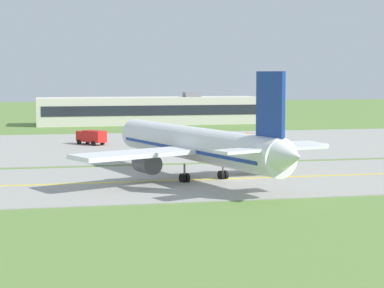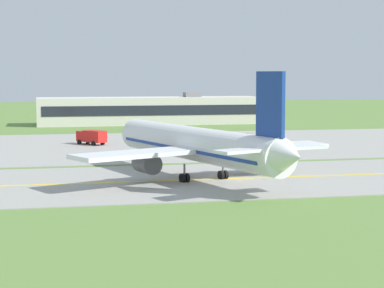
# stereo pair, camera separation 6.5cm
# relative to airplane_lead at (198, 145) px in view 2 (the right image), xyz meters

# --- Properties ---
(ground_plane) EXTENTS (500.00, 500.00, 0.00)m
(ground_plane) POSITION_rel_airplane_lead_xyz_m (4.26, -0.76, -4.13)
(ground_plane) COLOR olive
(taxiway_strip) EXTENTS (240.00, 28.00, 0.10)m
(taxiway_strip) POSITION_rel_airplane_lead_xyz_m (4.26, -0.76, -4.08)
(taxiway_strip) COLOR #9E9B93
(taxiway_strip) RESTS_ON ground
(apron_pad) EXTENTS (140.00, 52.00, 0.10)m
(apron_pad) POSITION_rel_airplane_lead_xyz_m (14.26, 41.24, -4.08)
(apron_pad) COLOR #9E9B93
(apron_pad) RESTS_ON ground
(taxiway_centreline) EXTENTS (220.00, 0.60, 0.01)m
(taxiway_centreline) POSITION_rel_airplane_lead_xyz_m (4.26, -0.76, -4.03)
(taxiway_centreline) COLOR yellow
(taxiway_centreline) RESTS_ON taxiway_strip
(airplane_lead) EXTENTS (31.84, 38.80, 12.70)m
(airplane_lead) POSITION_rel_airplane_lead_xyz_m (0.00, 0.00, 0.00)
(airplane_lead) COLOR white
(airplane_lead) RESTS_ON ground
(service_truck_baggage) EXTENTS (5.22, 6.04, 2.60)m
(service_truck_baggage) POSITION_rel_airplane_lead_xyz_m (-9.31, 43.96, -2.60)
(service_truck_baggage) COLOR red
(service_truck_baggage) RESTS_ON ground
(service_truck_fuel) EXTENTS (6.56, 2.80, 2.59)m
(service_truck_fuel) POSITION_rel_airplane_lead_xyz_m (15.01, 34.17, -2.95)
(service_truck_fuel) COLOR orange
(service_truck_fuel) RESTS_ON ground
(terminal_building) EXTENTS (55.24, 11.89, 7.93)m
(terminal_building) POSITION_rel_airplane_lead_xyz_m (8.72, 94.77, -0.75)
(terminal_building) COLOR beige
(terminal_building) RESTS_ON ground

